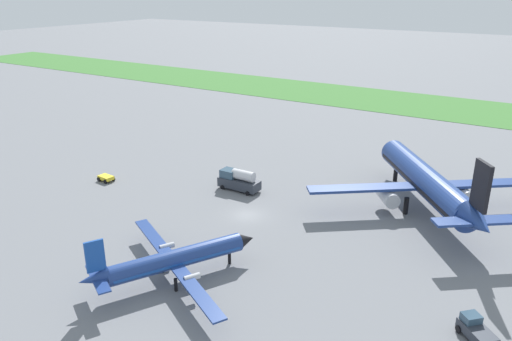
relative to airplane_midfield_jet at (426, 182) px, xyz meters
name	(u,v)px	position (x,y,z in m)	size (l,w,h in m)	color
ground_plane	(248,215)	(-19.72, -14.47, -4.17)	(600.00, 600.00, 0.00)	slate
grass_taxiway_strip	(412,104)	(-19.72, 64.99, -4.13)	(360.00, 28.00, 0.08)	#3D7533
airplane_midfield_jet	(426,182)	(0.00, 0.00, 0.00)	(27.38, 27.80, 11.59)	navy
airplane_foreground_turboprop	(173,259)	(-17.71, -31.79, -1.71)	(20.45, 17.80, 6.73)	navy
pushback_tug_near_gate	(476,330)	(10.99, -24.88, -3.26)	(3.83, 3.80, 1.95)	#2D333D
baggage_cart_midfield	(106,178)	(-45.62, -15.98, -3.60)	(2.53, 1.96, 0.90)	yellow
fuel_truck_by_runway	(239,180)	(-25.74, -7.68, -2.59)	(6.51, 2.66, 3.29)	#2D333D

